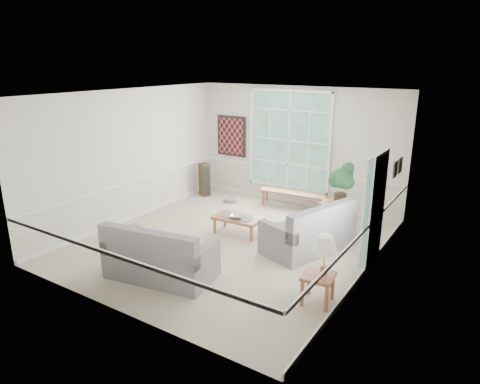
% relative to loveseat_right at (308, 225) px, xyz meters
% --- Properties ---
extents(floor, '(5.50, 6.00, 0.01)m').
position_rel_loveseat_right_xyz_m(floor, '(-1.46, -0.57, -0.50)').
color(floor, '#ADA28E').
rests_on(floor, ground).
extents(ceiling, '(5.50, 6.00, 0.02)m').
position_rel_loveseat_right_xyz_m(ceiling, '(-1.46, -0.57, 2.51)').
color(ceiling, white).
rests_on(ceiling, ground).
extents(wall_back, '(5.50, 0.02, 3.00)m').
position_rel_loveseat_right_xyz_m(wall_back, '(-1.46, 2.43, 1.01)').
color(wall_back, silver).
rests_on(wall_back, ground).
extents(wall_front, '(5.50, 0.02, 3.00)m').
position_rel_loveseat_right_xyz_m(wall_front, '(-1.46, -3.57, 1.01)').
color(wall_front, silver).
rests_on(wall_front, ground).
extents(wall_left, '(0.02, 6.00, 3.00)m').
position_rel_loveseat_right_xyz_m(wall_left, '(-4.21, -0.57, 1.01)').
color(wall_left, silver).
rests_on(wall_left, ground).
extents(wall_right, '(0.02, 6.00, 3.00)m').
position_rel_loveseat_right_xyz_m(wall_right, '(1.29, -0.57, 1.01)').
color(wall_right, silver).
rests_on(wall_right, ground).
extents(window_back, '(2.30, 0.08, 2.40)m').
position_rel_loveseat_right_xyz_m(window_back, '(-1.66, 2.39, 1.16)').
color(window_back, white).
rests_on(window_back, wall_back).
extents(entry_door, '(0.08, 0.90, 2.10)m').
position_rel_loveseat_right_xyz_m(entry_door, '(1.25, 0.03, 0.56)').
color(entry_door, white).
rests_on(entry_door, floor).
extents(door_sidelight, '(0.08, 0.26, 1.90)m').
position_rel_loveseat_right_xyz_m(door_sidelight, '(1.25, -0.60, 0.66)').
color(door_sidelight, white).
rests_on(door_sidelight, wall_right).
extents(wall_art, '(0.90, 0.06, 1.10)m').
position_rel_loveseat_right_xyz_m(wall_art, '(-3.41, 2.38, 1.11)').
color(wall_art, maroon).
rests_on(wall_art, wall_back).
extents(wall_frame_near, '(0.04, 0.26, 0.32)m').
position_rel_loveseat_right_xyz_m(wall_frame_near, '(1.25, 1.18, 1.06)').
color(wall_frame_near, black).
rests_on(wall_frame_near, wall_right).
extents(wall_frame_far, '(0.04, 0.26, 0.32)m').
position_rel_loveseat_right_xyz_m(wall_frame_far, '(1.25, 1.58, 1.06)').
color(wall_frame_far, black).
rests_on(wall_frame_far, wall_right).
extents(loveseat_right, '(1.47, 2.02, 0.98)m').
position_rel_loveseat_right_xyz_m(loveseat_right, '(0.00, 0.00, 0.00)').
color(loveseat_right, gray).
rests_on(loveseat_right, floor).
extents(loveseat_front, '(1.95, 1.24, 0.98)m').
position_rel_loveseat_right_xyz_m(loveseat_front, '(-1.66, -2.40, -0.00)').
color(loveseat_front, gray).
rests_on(loveseat_front, floor).
extents(coffee_table, '(1.05, 0.61, 0.38)m').
position_rel_loveseat_right_xyz_m(coffee_table, '(-1.59, -0.11, -0.30)').
color(coffee_table, '#98593B').
rests_on(coffee_table, floor).
extents(pewter_bowl, '(0.43, 0.43, 0.09)m').
position_rel_loveseat_right_xyz_m(pewter_bowl, '(-1.57, -0.17, -0.07)').
color(pewter_bowl, '#98989D').
rests_on(pewter_bowl, coffee_table).
extents(window_bench, '(1.75, 0.48, 0.40)m').
position_rel_loveseat_right_xyz_m(window_bench, '(-1.35, 2.08, -0.29)').
color(window_bench, '#98593B').
rests_on(window_bench, floor).
extents(end_table, '(0.82, 0.82, 0.63)m').
position_rel_loveseat_right_xyz_m(end_table, '(0.11, 1.24, -0.18)').
color(end_table, '#98593B').
rests_on(end_table, floor).
extents(houseplant, '(0.76, 0.76, 0.93)m').
position_rel_loveseat_right_xyz_m(houseplant, '(0.18, 1.22, 0.60)').
color(houseplant, '#23502B').
rests_on(houseplant, end_table).
extents(side_table, '(0.52, 0.52, 0.48)m').
position_rel_loveseat_right_xyz_m(side_table, '(0.94, -1.75, -0.25)').
color(side_table, '#98593B').
rests_on(side_table, floor).
extents(table_lamp, '(0.47, 0.47, 0.63)m').
position_rel_loveseat_right_xyz_m(table_lamp, '(1.00, -1.70, 0.30)').
color(table_lamp, silver).
rests_on(table_lamp, side_table).
extents(pet_bed, '(0.48, 0.48, 0.11)m').
position_rel_loveseat_right_xyz_m(pet_bed, '(-2.93, 1.62, -0.44)').
color(pet_bed, slate).
rests_on(pet_bed, floor).
extents(floor_speaker, '(0.34, 0.31, 0.91)m').
position_rel_loveseat_right_xyz_m(floor_speaker, '(-3.86, 1.71, -0.04)').
color(floor_speaker, '#382A18').
rests_on(floor_speaker, floor).
extents(cat, '(0.31, 0.23, 0.14)m').
position_rel_loveseat_right_xyz_m(cat, '(0.10, 0.64, 0.08)').
color(cat, black).
rests_on(cat, loveseat_right).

